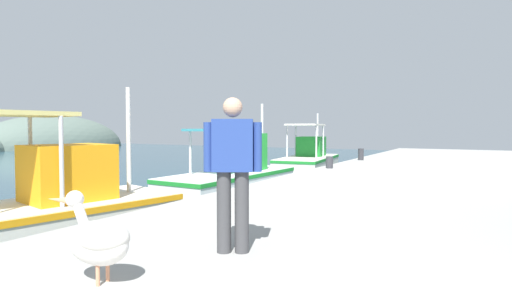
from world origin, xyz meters
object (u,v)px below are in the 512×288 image
at_px(fishing_boat_third, 308,160).
at_px(pelican, 98,239).
at_px(mooring_bollard_second, 361,154).
at_px(fishing_boat_second, 233,174).
at_px(fisherman_standing, 233,166).
at_px(fishing_boat_nearest, 39,211).
at_px(mooring_bollard_nearest, 329,162).

relative_size(fishing_boat_third, pelican, 5.87).
bearing_deg(pelican, mooring_bollard_second, 6.20).
bearing_deg(mooring_bollard_second, fishing_boat_second, 155.66).
bearing_deg(fishing_boat_second, fisherman_standing, -147.40).
height_order(pelican, mooring_bollard_second, pelican).
height_order(fishing_boat_nearest, pelican, fishing_boat_nearest).
bearing_deg(fishing_boat_nearest, fisherman_standing, -99.88).
bearing_deg(pelican, mooring_bollard_nearest, 8.50).
bearing_deg(fisherman_standing, mooring_bollard_nearest, 12.88).
height_order(fisherman_standing, mooring_bollard_second, fisherman_standing).
relative_size(mooring_bollard_nearest, mooring_bollard_second, 0.81).
height_order(fishing_boat_nearest, mooring_bollard_nearest, fishing_boat_nearest).
relative_size(fisherman_standing, mooring_bollard_second, 3.41).
xyz_separation_m(fishing_boat_nearest, mooring_bollard_second, (13.00, -2.73, 0.43)).
height_order(fishing_boat_third, pelican, fishing_boat_third).
bearing_deg(mooring_bollard_nearest, fishing_boat_third, 28.61).
xyz_separation_m(fishing_boat_second, mooring_bollard_second, (6.09, -2.75, 0.42)).
bearing_deg(fishing_boat_nearest, mooring_bollard_nearest, -17.12).
bearing_deg(fishing_boat_second, fishing_boat_third, 1.70).
xyz_separation_m(fishing_boat_nearest, mooring_bollard_nearest, (8.85, -2.73, 0.39)).
distance_m(fisherman_standing, mooring_bollard_nearest, 9.99).
bearing_deg(mooring_bollard_second, fisherman_standing, -170.91).
height_order(pelican, fisherman_standing, fisherman_standing).
height_order(fishing_boat_second, mooring_bollard_second, fishing_boat_second).
height_order(fishing_boat_third, fisherman_standing, fishing_boat_third).
bearing_deg(fishing_boat_nearest, fishing_boat_second, 0.24).
xyz_separation_m(pelican, mooring_bollard_second, (15.21, 1.65, -0.15)).
xyz_separation_m(fishing_boat_nearest, fishing_boat_second, (6.91, 0.03, 0.01)).
distance_m(fishing_boat_nearest, pelican, 4.94).
xyz_separation_m(fishing_boat_second, mooring_bollard_nearest, (1.93, -2.75, 0.37)).
bearing_deg(mooring_bollard_second, mooring_bollard_nearest, -180.00).
height_order(fishing_boat_second, fisherman_standing, fishing_boat_second).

